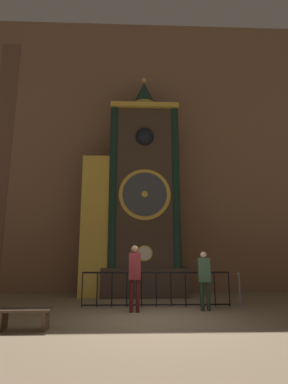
% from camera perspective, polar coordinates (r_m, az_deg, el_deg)
% --- Properties ---
extents(ground_plane, '(28.00, 28.00, 0.00)m').
position_cam_1_polar(ground_plane, '(7.96, 1.93, -23.33)').
color(ground_plane, '#847056').
extents(cathedral_back_wall, '(24.00, 0.32, 13.15)m').
position_cam_1_polar(cathedral_back_wall, '(14.34, -0.22, 8.54)').
color(cathedral_back_wall, '#846047').
rests_on(cathedral_back_wall, ground_plane).
extents(clock_tower, '(4.14, 1.82, 9.42)m').
position_cam_1_polar(clock_tower, '(12.41, -1.55, -1.18)').
color(clock_tower, '#423328').
rests_on(clock_tower, ground_plane).
extents(railing_fence, '(4.65, 0.05, 1.05)m').
position_cam_1_polar(railing_fence, '(9.84, 2.36, -17.68)').
color(railing_fence, black).
rests_on(railing_fence, ground_plane).
extents(visitor_near, '(0.34, 0.22, 1.85)m').
position_cam_1_polar(visitor_near, '(8.88, -1.78, -14.83)').
color(visitor_near, '#461518').
rests_on(visitor_near, ground_plane).
extents(visitor_far, '(0.36, 0.25, 1.67)m').
position_cam_1_polar(visitor_far, '(9.28, 11.43, -15.24)').
color(visitor_far, '#213427').
rests_on(visitor_far, ground_plane).
extents(stanchion_post, '(0.28, 0.28, 1.01)m').
position_cam_1_polar(stanchion_post, '(10.60, 17.81, -18.11)').
color(stanchion_post, gray).
rests_on(stanchion_post, ground_plane).
extents(visitor_bench, '(1.14, 0.40, 0.44)m').
position_cam_1_polar(visitor_bench, '(7.44, -21.77, -20.98)').
color(visitor_bench, brown).
rests_on(visitor_bench, ground_plane).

